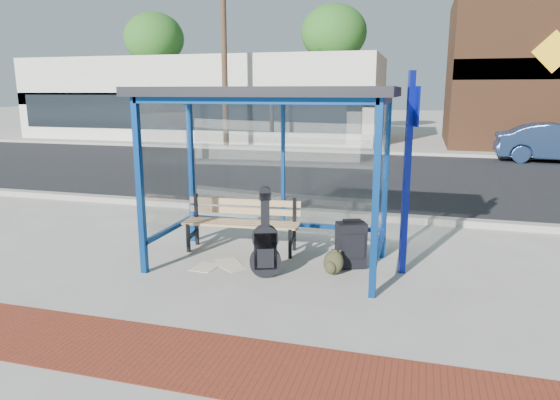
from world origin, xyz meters
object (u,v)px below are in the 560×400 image
(guitar_bag, at_px, (265,247))
(parked_car, at_px, (559,143))
(backpack, at_px, (333,263))
(suitcase, at_px, (351,245))
(bench, at_px, (242,220))

(guitar_bag, distance_m, parked_car, 14.34)
(guitar_bag, distance_m, backpack, 0.93)
(guitar_bag, xyz_separation_m, parked_car, (6.31, 12.87, 0.24))
(guitar_bag, relative_size, suitcase, 1.64)
(guitar_bag, bearing_deg, parked_car, 43.47)
(backpack, bearing_deg, bench, 171.09)
(suitcase, distance_m, backpack, 0.41)
(bench, bearing_deg, parked_car, 54.57)
(bench, relative_size, parked_car, 0.45)
(bench, height_order, suitcase, bench)
(bench, height_order, parked_car, parked_car)
(guitar_bag, xyz_separation_m, suitcase, (1.01, 0.66, -0.09))
(parked_car, bearing_deg, guitar_bag, 156.72)
(backpack, xyz_separation_m, parked_car, (5.48, 12.55, 0.50))
(guitar_bag, bearing_deg, bench, 104.03)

